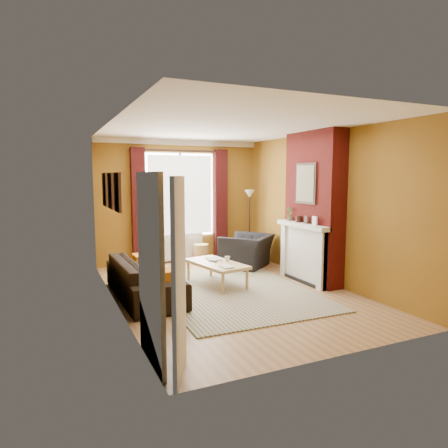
{
  "coord_description": "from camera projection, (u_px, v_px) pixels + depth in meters",
  "views": [
    {
      "loc": [
        -2.84,
        -6.07,
        1.99
      ],
      "look_at": [
        0.0,
        0.25,
        1.15
      ],
      "focal_mm": 32.0,
      "sensor_mm": 36.0,
      "label": 1
    }
  ],
  "objects": [
    {
      "name": "mug",
      "position": [
        227.0,
        259.0,
        7.34
      ],
      "size": [
        0.12,
        0.12,
        0.09
      ],
      "primitive_type": "imported",
      "rotation": [
        0.0,
        0.0,
        0.25
      ],
      "color": "#999999",
      "rests_on": "coffee_table"
    },
    {
      "name": "armchair",
      "position": [
        247.0,
        251.0,
        8.72
      ],
      "size": [
        1.44,
        1.43,
        0.71
      ],
      "primitive_type": "imported",
      "rotation": [
        0.0,
        0.0,
        3.86
      ],
      "color": "black",
      "rests_on": "ground"
    },
    {
      "name": "tv_remote",
      "position": [
        214.0,
        261.0,
        7.29
      ],
      "size": [
        0.09,
        0.17,
        0.02
      ],
      "rotation": [
        0.0,
        0.0,
        0.24
      ],
      "color": "#242427",
      "rests_on": "coffee_table"
    },
    {
      "name": "striped_rug",
      "position": [
        232.0,
        290.0,
        6.93
      ],
      "size": [
        2.55,
        3.48,
        0.02
      ],
      "rotation": [
        0.0,
        0.0,
        -0.02
      ],
      "color": "#306084",
      "rests_on": "ground"
    },
    {
      "name": "ground",
      "position": [
        230.0,
        291.0,
        6.9
      ],
      "size": [
        5.5,
        5.5,
        0.0
      ],
      "primitive_type": "plane",
      "color": "brown",
      "rests_on": "ground"
    },
    {
      "name": "book_a",
      "position": [
        222.0,
        267.0,
        6.81
      ],
      "size": [
        0.19,
        0.25,
        0.02
      ],
      "primitive_type": "imported",
      "rotation": [
        0.0,
        0.0,
        0.04
      ],
      "color": "#999999",
      "rests_on": "coffee_table"
    },
    {
      "name": "coffee_table",
      "position": [
        216.0,
        265.0,
        7.25
      ],
      "size": [
        0.87,
        1.38,
        0.43
      ],
      "rotation": [
        0.0,
        0.0,
        0.19
      ],
      "color": "tan",
      "rests_on": "ground"
    },
    {
      "name": "book_b",
      "position": [
        207.0,
        259.0,
        7.48
      ],
      "size": [
        0.28,
        0.36,
        0.03
      ],
      "primitive_type": "imported",
      "rotation": [
        0.0,
        0.0,
        -0.12
      ],
      "color": "#999999",
      "rests_on": "coffee_table"
    },
    {
      "name": "floor_lamp",
      "position": [
        250.0,
        205.0,
        9.39
      ],
      "size": [
        0.32,
        0.32,
        1.66
      ],
      "rotation": [
        0.0,
        0.0,
        0.43
      ],
      "color": "black",
      "rests_on": "ground"
    },
    {
      "name": "room_walls",
      "position": [
        255.0,
        210.0,
        7.24
      ],
      "size": [
        3.82,
        5.54,
        2.83
      ],
      "color": "brown",
      "rests_on": "ground"
    },
    {
      "name": "wicker_stool",
      "position": [
        201.0,
        253.0,
        9.16
      ],
      "size": [
        0.41,
        0.41,
        0.43
      ],
      "rotation": [
        0.0,
        0.0,
        -0.21
      ],
      "color": "#9E7A44",
      "rests_on": "ground"
    },
    {
      "name": "sofa",
      "position": [
        144.0,
        278.0,
        6.54
      ],
      "size": [
        0.9,
        2.19,
        0.63
      ],
      "primitive_type": "imported",
      "rotation": [
        0.0,
        0.0,
        1.59
      ],
      "color": "black",
      "rests_on": "ground"
    }
  ]
}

